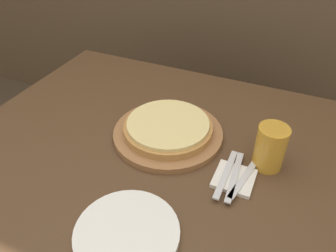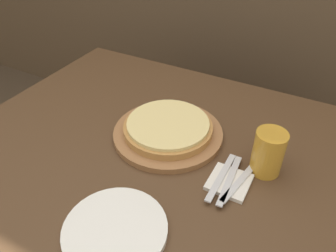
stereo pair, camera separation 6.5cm
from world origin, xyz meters
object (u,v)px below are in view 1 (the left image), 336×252
dinner_knife (235,176)px  fork (226,174)px  dinner_plate (127,233)px  spoon (243,179)px  beer_glass (271,146)px  pizza_on_board (168,130)px

dinner_knife → fork: bearing=-180.0°
fork → dinner_plate: bearing=-120.2°
dinner_plate → spoon: size_ratio=1.48×
beer_glass → dinner_knife: (-0.07, -0.10, -0.06)m
beer_glass → dinner_knife: 0.14m
fork → spoon: (0.05, 0.00, 0.00)m
pizza_on_board → fork: pizza_on_board is taller
pizza_on_board → spoon: 0.29m
beer_glass → dinner_plate: 0.46m
dinner_knife → spoon: 0.03m
spoon → pizza_on_board: bearing=158.9°
dinner_knife → spoon: bearing=0.0°
fork → dinner_knife: bearing=0.0°
dinner_plate → fork: bearing=59.8°
beer_glass → dinner_plate: beer_glass is taller
pizza_on_board → dinner_plate: size_ratio=1.42×
beer_glass → dinner_plate: bearing=-124.4°
beer_glass → dinner_knife: bearing=-125.8°
pizza_on_board → dinner_knife: bearing=-23.0°
dinner_knife → dinner_plate: bearing=-123.9°
beer_glass → fork: 0.15m
pizza_on_board → spoon: (0.27, -0.11, -0.01)m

